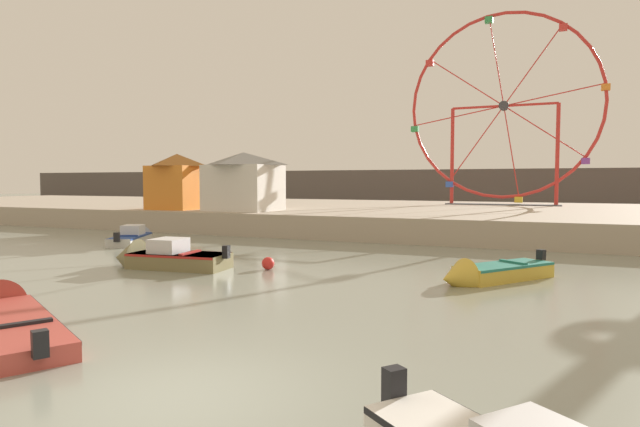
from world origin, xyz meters
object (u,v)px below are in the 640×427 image
object	(u,v)px
carnival_booth_orange_canopy	(177,181)
motorboat_olive_wood	(161,258)
motorboat_faded_red	(6,315)
carnival_booth_white_ticket	(244,180)
mooring_buoy_orange	(268,263)
ferris_wheel_red_frame	(504,109)
motorboat_pale_grey	(135,236)
motorboat_mustard_yellow	(489,273)

from	to	relation	value
carnival_booth_orange_canopy	motorboat_olive_wood	bearing A→B (deg)	-56.01
motorboat_olive_wood	motorboat_faded_red	world-z (taller)	motorboat_olive_wood
carnival_booth_white_ticket	mooring_buoy_orange	world-z (taller)	carnival_booth_white_ticket
motorboat_faded_red	mooring_buoy_orange	distance (m)	8.65
motorboat_faded_red	ferris_wheel_red_frame	world-z (taller)	ferris_wheel_red_frame
motorboat_pale_grey	carnival_booth_white_ticket	world-z (taller)	carnival_booth_white_ticket
motorboat_olive_wood	ferris_wheel_red_frame	world-z (taller)	ferris_wheel_red_frame
motorboat_pale_grey	mooring_buoy_orange	size ratio (longest dim) A/B	10.29
motorboat_olive_wood	motorboat_pale_grey	distance (m)	8.87
carnival_booth_orange_canopy	carnival_booth_white_ticket	world-z (taller)	carnival_booth_white_ticket
motorboat_faded_red	ferris_wheel_red_frame	distance (m)	36.55
motorboat_faded_red	mooring_buoy_orange	world-z (taller)	motorboat_faded_red
motorboat_olive_wood	mooring_buoy_orange	bearing A→B (deg)	-170.22
motorboat_pale_grey	mooring_buoy_orange	bearing A→B (deg)	-139.98
motorboat_olive_wood	mooring_buoy_orange	distance (m)	3.91
motorboat_faded_red	carnival_booth_white_ticket	bearing A→B (deg)	-43.31
motorboat_faded_red	motorboat_pale_grey	xyz separation A→B (m)	(-8.70, 13.25, 0.08)
carnival_booth_orange_canopy	ferris_wheel_red_frame	bearing A→B (deg)	35.95
motorboat_olive_wood	motorboat_mustard_yellow	bearing A→B (deg)	-176.94
motorboat_faded_red	carnival_booth_orange_canopy	size ratio (longest dim) A/B	1.68
carnival_booth_white_ticket	mooring_buoy_orange	size ratio (longest dim) A/B	10.23
motorboat_mustard_yellow	motorboat_pale_grey	bearing A→B (deg)	-67.61
motorboat_mustard_yellow	carnival_booth_orange_canopy	size ratio (longest dim) A/B	1.17
motorboat_faded_red	ferris_wheel_red_frame	bearing A→B (deg)	-72.97
motorboat_faded_red	carnival_booth_orange_canopy	xyz separation A→B (m)	(-11.51, 20.14, 2.93)
ferris_wheel_red_frame	mooring_buoy_orange	bearing A→B (deg)	-101.44
motorboat_olive_wood	carnival_booth_orange_canopy	distance (m)	16.13
ferris_wheel_red_frame	carnival_booth_orange_canopy	bearing A→B (deg)	-141.51
carnival_booth_orange_canopy	carnival_booth_white_ticket	size ratio (longest dim) A/B	0.79
motorboat_olive_wood	mooring_buoy_orange	size ratio (longest dim) A/B	10.58
motorboat_faded_red	motorboat_mustard_yellow	distance (m)	12.90
ferris_wheel_red_frame	carnival_booth_white_ticket	bearing A→B (deg)	-133.72
motorboat_mustard_yellow	mooring_buoy_orange	size ratio (longest dim) A/B	9.42
motorboat_faded_red	mooring_buoy_orange	xyz separation A→B (m)	(1.70, 8.48, 0.03)
motorboat_mustard_yellow	ferris_wheel_red_frame	bearing A→B (deg)	-140.59
motorboat_olive_wood	motorboat_faded_red	distance (m)	7.65
motorboat_mustard_yellow	motorboat_faded_red	bearing A→B (deg)	-8.98
carnival_booth_orange_canopy	mooring_buoy_orange	bearing A→B (deg)	-43.98
motorboat_olive_wood	motorboat_faded_red	bearing A→B (deg)	98.87
motorboat_pale_grey	carnival_booth_orange_canopy	bearing A→B (deg)	-3.06
motorboat_olive_wood	carnival_booth_orange_canopy	world-z (taller)	carnival_booth_orange_canopy
motorboat_mustard_yellow	carnival_booth_orange_canopy	bearing A→B (deg)	-82.85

